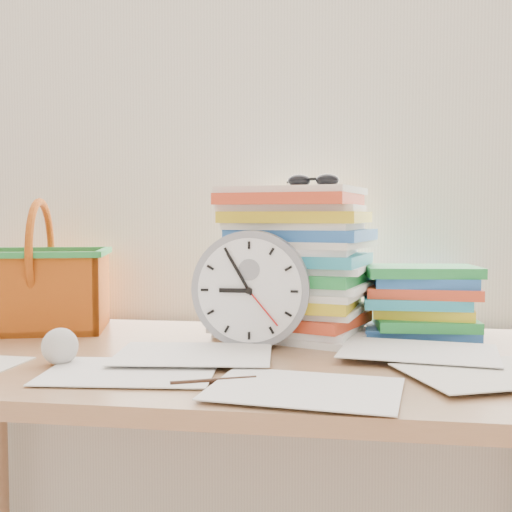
% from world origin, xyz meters
% --- Properties ---
extents(curtain, '(2.40, 0.01, 2.50)m').
position_xyz_m(curtain, '(0.00, 1.98, 1.30)').
color(curtain, silver).
rests_on(curtain, room_shell).
extents(desk, '(1.40, 0.70, 0.75)m').
position_xyz_m(desk, '(0.00, 1.60, 0.68)').
color(desk, '#966B46').
rests_on(desk, ground).
extents(paper_stack, '(0.38, 0.33, 0.32)m').
position_xyz_m(paper_stack, '(0.11, 1.80, 0.91)').
color(paper_stack, white).
rests_on(paper_stack, desk).
extents(clock, '(0.23, 0.05, 0.23)m').
position_xyz_m(clock, '(0.03, 1.67, 0.87)').
color(clock, gray).
rests_on(clock, desk).
extents(sunglasses, '(0.15, 0.13, 0.03)m').
position_xyz_m(sunglasses, '(0.15, 1.80, 1.08)').
color(sunglasses, black).
rests_on(sunglasses, paper_stack).
extents(book_stack, '(0.26, 0.20, 0.15)m').
position_xyz_m(book_stack, '(0.38, 1.83, 0.83)').
color(book_stack, white).
rests_on(book_stack, desk).
extents(basket, '(0.34, 0.29, 0.29)m').
position_xyz_m(basket, '(-0.47, 1.79, 0.90)').
color(basket, '#CA5B13').
rests_on(basket, desk).
extents(crumpled_ball, '(0.06, 0.06, 0.06)m').
position_xyz_m(crumpled_ball, '(-0.27, 1.47, 0.78)').
color(crumpled_ball, silver).
rests_on(crumpled_ball, desk).
extents(pen, '(0.13, 0.06, 0.01)m').
position_xyz_m(pen, '(0.02, 1.38, 0.75)').
color(pen, black).
rests_on(pen, desk).
extents(scattered_papers, '(1.26, 0.42, 0.02)m').
position_xyz_m(scattered_papers, '(0.00, 1.60, 0.76)').
color(scattered_papers, white).
rests_on(scattered_papers, desk).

